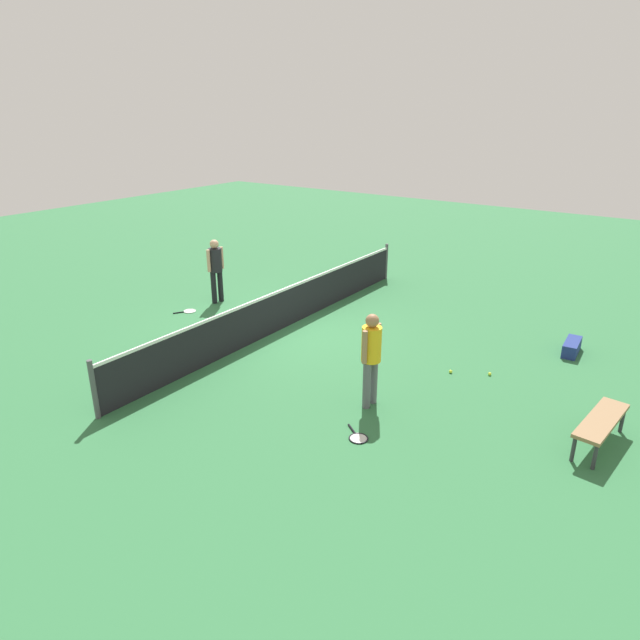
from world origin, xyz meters
TOP-DOWN VIEW (x-y plane):
  - ground_plane at (0.00, 0.00)m, footprint 40.00×40.00m
  - court_net at (0.00, 0.00)m, footprint 10.09×0.09m
  - player_near_side at (-1.98, -3.52)m, footprint 0.52×0.35m
  - player_far_side at (0.47, 2.61)m, footprint 0.53×0.38m
  - tennis_racket_near_player at (-3.01, -3.91)m, footprint 0.48×0.57m
  - tennis_racket_far_player at (-0.51, 2.69)m, footprint 0.59×0.44m
  - tennis_ball_near_player at (0.36, -4.86)m, footprint 0.07×0.07m
  - tennis_ball_by_net at (0.02, -4.20)m, footprint 0.07×0.07m
  - tennis_ball_midcourt at (1.36, -1.77)m, footprint 0.07×0.07m
  - courtside_bench at (-1.06, -7.05)m, footprint 1.54×0.58m
  - equipment_bag at (2.43, -5.92)m, footprint 0.81×0.32m

SIDE VIEW (x-z plane):
  - ground_plane at x=0.00m, z-range 0.00..0.00m
  - tennis_racket_near_player at x=-3.01m, z-range 0.00..0.03m
  - tennis_racket_far_player at x=-0.51m, z-range 0.00..0.03m
  - tennis_ball_near_player at x=0.36m, z-range 0.00..0.07m
  - tennis_ball_by_net at x=0.02m, z-range 0.00..0.07m
  - tennis_ball_midcourt at x=1.36m, z-range 0.00..0.07m
  - equipment_bag at x=2.43m, z-range 0.00..0.28m
  - courtside_bench at x=-1.06m, z-range 0.18..0.66m
  - court_net at x=0.00m, z-range -0.03..1.04m
  - player_near_side at x=-1.98m, z-range 0.16..1.86m
  - player_far_side at x=0.47m, z-range 0.16..1.86m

